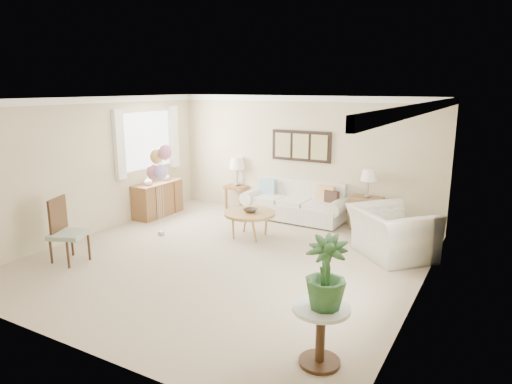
% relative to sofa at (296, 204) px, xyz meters
% --- Properties ---
extents(ground_plane, '(6.00, 6.00, 0.00)m').
position_rel_sofa_xyz_m(ground_plane, '(-0.03, -2.72, -0.33)').
color(ground_plane, tan).
extents(room_shell, '(6.04, 6.04, 2.60)m').
position_rel_sofa_xyz_m(room_shell, '(-0.14, -2.63, 1.30)').
color(room_shell, beige).
rests_on(room_shell, ground).
extents(wall_art_triptych, '(1.35, 0.06, 0.65)m').
position_rel_sofa_xyz_m(wall_art_triptych, '(-0.03, 0.24, 1.22)').
color(wall_art_triptych, black).
rests_on(wall_art_triptych, ground).
extents(sofa, '(2.28, 0.90, 0.84)m').
position_rel_sofa_xyz_m(sofa, '(0.00, 0.00, 0.00)').
color(sofa, beige).
rests_on(sofa, ground).
extents(end_table_left, '(0.50, 0.45, 0.55)m').
position_rel_sofa_xyz_m(end_table_left, '(-1.58, 0.16, 0.13)').
color(end_table_left, brown).
rests_on(end_table_left, ground).
extents(end_table_right, '(0.60, 0.54, 0.65)m').
position_rel_sofa_xyz_m(end_table_right, '(1.50, 0.08, 0.21)').
color(end_table_right, brown).
rests_on(end_table_right, ground).
extents(lamp_left, '(0.37, 0.37, 0.66)m').
position_rel_sofa_xyz_m(lamp_left, '(-1.58, 0.16, 0.72)').
color(lamp_left, gray).
rests_on(lamp_left, end_table_left).
extents(lamp_right, '(0.31, 0.31, 0.55)m').
position_rel_sofa_xyz_m(lamp_right, '(1.50, 0.08, 0.74)').
color(lamp_right, gray).
rests_on(lamp_right, end_table_right).
extents(coffee_table, '(0.97, 0.97, 0.49)m').
position_rel_sofa_xyz_m(coffee_table, '(-0.26, -1.53, 0.12)').
color(coffee_table, olive).
rests_on(coffee_table, ground).
extents(decor_bowl, '(0.27, 0.27, 0.06)m').
position_rel_sofa_xyz_m(decor_bowl, '(-0.25, -1.51, 0.19)').
color(decor_bowl, '#302822').
rests_on(decor_bowl, coffee_table).
extents(armchair, '(1.68, 1.67, 0.82)m').
position_rel_sofa_xyz_m(armchair, '(2.29, -1.23, 0.08)').
color(armchair, beige).
rests_on(armchair, ground).
extents(side_table, '(0.59, 0.59, 0.64)m').
position_rel_sofa_xyz_m(side_table, '(2.40, -4.68, 0.15)').
color(side_table, silver).
rests_on(side_table, ground).
extents(potted_plant, '(0.49, 0.49, 0.74)m').
position_rel_sofa_xyz_m(potted_plant, '(2.43, -4.68, 0.68)').
color(potted_plant, '#234822').
rests_on(potted_plant, side_table).
extents(accent_chair, '(0.67, 0.67, 1.05)m').
position_rel_sofa_xyz_m(accent_chair, '(-2.25, -4.04, 0.21)').
color(accent_chair, gray).
rests_on(accent_chair, ground).
extents(credenza, '(0.46, 1.20, 0.74)m').
position_rel_sofa_xyz_m(credenza, '(-2.79, -1.22, 0.04)').
color(credenza, brown).
rests_on(credenza, ground).
extents(vase_white, '(0.21, 0.21, 0.18)m').
position_rel_sofa_xyz_m(vase_white, '(-2.77, -1.52, 0.50)').
color(vase_white, silver).
rests_on(vase_white, credenza).
extents(vase_sage, '(0.19, 0.19, 0.17)m').
position_rel_sofa_xyz_m(vase_sage, '(-2.77, -0.93, 0.50)').
color(vase_sage, '#ABC09F').
rests_on(vase_sage, credenza).
extents(balloon_cluster, '(0.47, 0.37, 1.75)m').
position_rel_sofa_xyz_m(balloon_cluster, '(-1.78, -2.26, 1.06)').
color(balloon_cluster, gray).
rests_on(balloon_cluster, ground).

